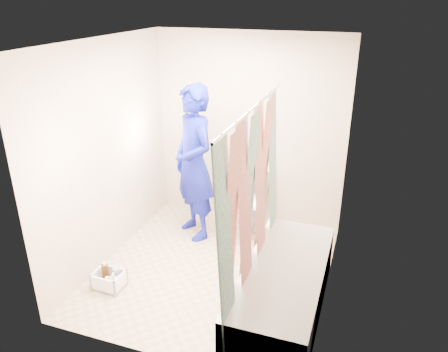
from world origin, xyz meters
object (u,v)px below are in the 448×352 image
(bathtub, at_px, (283,289))
(cleaning_caddy, at_px, (110,281))
(plumber, at_px, (194,164))
(toilet, at_px, (244,202))

(bathtub, height_order, cleaning_caddy, bathtub)
(plumber, distance_m, cleaning_caddy, 1.61)
(toilet, xyz_separation_m, cleaning_caddy, (-0.97, -1.54, -0.32))
(toilet, height_order, plumber, plumber)
(toilet, relative_size, plumber, 0.43)
(toilet, relative_size, cleaning_caddy, 2.65)
(plumber, height_order, cleaning_caddy, plumber)
(bathtub, relative_size, toilet, 2.17)
(plumber, bearing_deg, cleaning_caddy, -67.31)
(bathtub, height_order, plumber, plumber)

